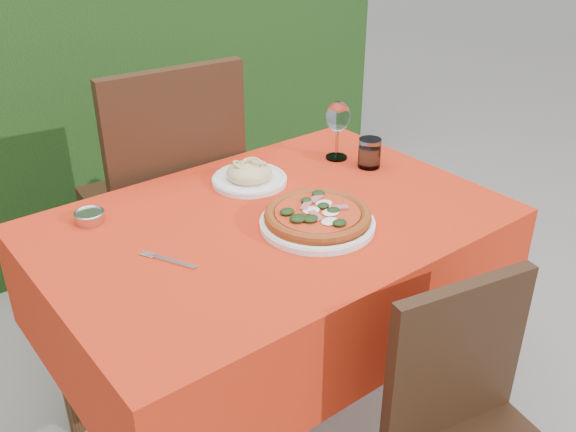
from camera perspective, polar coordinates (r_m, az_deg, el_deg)
ground at (r=2.24m, az=-1.25°, el=-17.18°), size 60.00×60.00×0.00m
hedge at (r=3.04m, az=-19.83°, el=13.81°), size 3.20×0.55×1.78m
dining_table at (r=1.86m, az=-1.44°, el=-4.24°), size 1.26×0.86×0.75m
chair_near at (r=1.60m, az=16.23°, el=-17.92°), size 0.44×0.44×0.82m
chair_far at (r=2.30m, az=-10.63°, el=2.44°), size 0.52×0.52×1.07m
pizza_plate at (r=1.73m, az=2.64°, el=-0.16°), size 0.32×0.32×0.06m
pasta_plate at (r=1.98m, az=-3.46°, el=3.59°), size 0.23×0.23×0.07m
water_glass at (r=2.09m, az=7.25°, el=5.45°), size 0.07×0.07×0.10m
wine_glass at (r=2.12m, az=4.45°, el=8.60°), size 0.08×0.08×0.20m
fork at (r=1.61m, az=-10.11°, el=-4.01°), size 0.10×0.17×0.00m
steel_ramekin at (r=1.84m, az=-17.21°, el=-0.13°), size 0.08×0.08×0.03m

